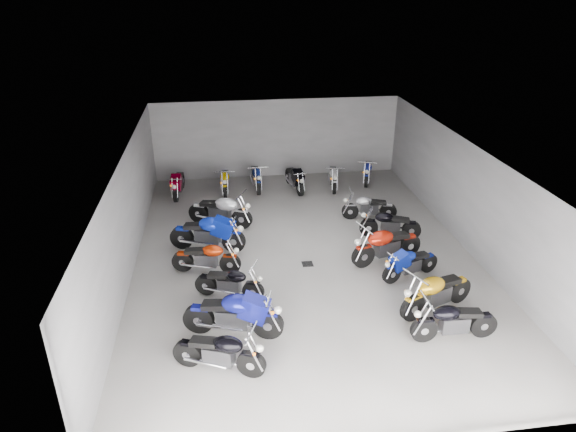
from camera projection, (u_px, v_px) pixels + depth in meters
name	position (u px, v px, depth m)	size (l,w,h in m)	color
ground	(305.00, 256.00, 15.45)	(14.00, 14.00, 0.00)	#989590
wall_back	(277.00, 138.00, 21.05)	(10.00, 0.10, 3.20)	gray
wall_left	(127.00, 217.00, 14.15)	(0.10, 14.00, 3.20)	gray
wall_right	(469.00, 198.00, 15.40)	(0.10, 14.00, 3.20)	gray
ceiling	(306.00, 154.00, 14.09)	(10.00, 14.00, 0.04)	black
drain_grate	(308.00, 264.00, 15.00)	(0.32, 0.32, 0.01)	black
motorcycle_left_a	(220.00, 352.00, 10.75)	(1.97, 0.89, 0.91)	black
motorcycle_left_b	(234.00, 315.00, 11.81)	(2.33, 0.79, 1.05)	black
motorcycle_left_c	(230.00, 283.00, 13.26)	(1.79, 0.80, 0.83)	black
motorcycle_left_d	(207.00, 257.00, 14.41)	(1.95, 0.60, 0.87)	black
motorcycle_left_e	(208.00, 233.00, 15.56)	(2.31, 0.80, 1.04)	black
motorcycle_left_f	(221.00, 211.00, 17.12)	(2.12, 1.08, 1.00)	black
motorcycle_right_a	(453.00, 321.00, 11.72)	(2.06, 0.40, 0.91)	black
motorcycle_right_b	(436.00, 292.00, 12.69)	(2.15, 0.99, 0.99)	black
motorcycle_right_c	(410.00, 263.00, 14.16)	(1.79, 0.74, 0.81)	black
motorcycle_right_d	(386.00, 245.00, 14.92)	(2.25, 0.79, 1.01)	black
motorcycle_right_e	(390.00, 224.00, 16.37)	(1.91, 0.65, 0.86)	black
motorcycle_right_f	(369.00, 207.00, 17.61)	(1.89, 0.46, 0.83)	black
motorcycle_back_a	(178.00, 183.00, 19.56)	(0.45, 2.01, 0.88)	black
motorcycle_back_b	(225.00, 181.00, 19.82)	(0.40, 2.00, 0.88)	black
motorcycle_back_c	(256.00, 177.00, 20.17)	(0.41, 2.05, 0.90)	black
motorcycle_back_d	(295.00, 178.00, 20.06)	(0.52, 1.99, 0.88)	black
motorcycle_back_e	(334.00, 177.00, 20.25)	(0.49, 1.93, 0.85)	black
motorcycle_back_f	(368.00, 171.00, 20.85)	(0.77, 1.86, 0.85)	black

